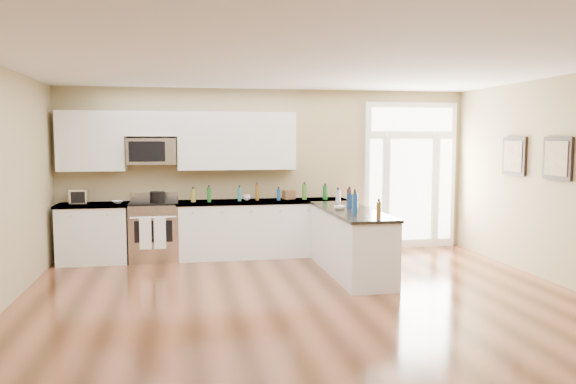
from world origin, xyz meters
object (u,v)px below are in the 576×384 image
(peninsula_cabinet, at_px, (351,244))
(stockpot, at_px, (157,196))
(kitchen_range, at_px, (155,231))
(toaster_oven, at_px, (79,196))

(peninsula_cabinet, height_order, stockpot, stockpot)
(kitchen_range, bearing_deg, stockpot, -46.49)
(stockpot, bearing_deg, kitchen_range, 133.51)
(peninsula_cabinet, distance_m, toaster_oven, 4.31)
(peninsula_cabinet, bearing_deg, toaster_oven, 159.69)
(peninsula_cabinet, relative_size, kitchen_range, 2.15)
(peninsula_cabinet, xyz_separation_m, kitchen_range, (-2.85, 1.45, 0.04))
(kitchen_range, xyz_separation_m, stockpot, (0.06, -0.06, 0.56))
(peninsula_cabinet, bearing_deg, stockpot, 153.63)
(peninsula_cabinet, height_order, toaster_oven, toaster_oven)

